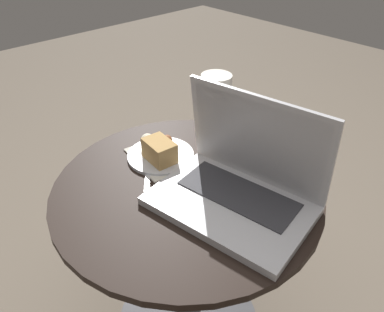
% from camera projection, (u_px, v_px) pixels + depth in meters
% --- Properties ---
extents(table, '(0.62, 0.62, 0.56)m').
position_uv_depth(table, '(187.00, 242.00, 0.98)').
color(table, '#515156').
rests_on(table, ground_plane).
extents(napkin, '(0.19, 0.14, 0.00)m').
position_uv_depth(napkin, '(159.00, 158.00, 0.96)').
color(napkin, silver).
rests_on(napkin, table).
extents(laptop, '(0.36, 0.27, 0.24)m').
position_uv_depth(laptop, '(239.00, 183.00, 0.80)').
color(laptop, silver).
rests_on(laptop, table).
extents(beer_glass, '(0.07, 0.07, 0.22)m').
position_uv_depth(beer_glass, '(215.00, 117.00, 0.91)').
color(beer_glass, brown).
rests_on(beer_glass, table).
extents(snack_plate, '(0.17, 0.17, 0.06)m').
position_uv_depth(snack_plate, '(159.00, 151.00, 0.95)').
color(snack_plate, silver).
rests_on(snack_plate, table).
extents(fork, '(0.15, 0.13, 0.00)m').
position_uv_depth(fork, '(149.00, 166.00, 0.93)').
color(fork, silver).
rests_on(fork, table).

